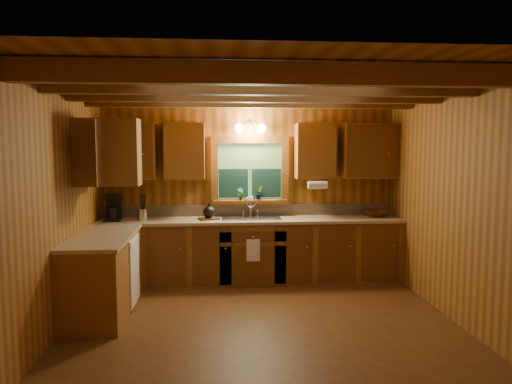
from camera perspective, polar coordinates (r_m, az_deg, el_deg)
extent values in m
plane|color=#533114|center=(5.48, 0.72, -15.04)|extent=(4.20, 4.20, 0.00)
plane|color=brown|center=(5.17, 0.75, 13.04)|extent=(4.20, 4.20, 0.00)
plane|color=brown|center=(7.05, -0.74, 0.46)|extent=(4.20, 0.00, 4.20)
plane|color=brown|center=(3.30, 3.90, -5.38)|extent=(4.20, 0.00, 4.20)
plane|color=brown|center=(5.39, -22.10, -1.53)|extent=(0.00, 3.80, 3.80)
plane|color=brown|center=(5.76, 22.03, -1.09)|extent=(0.00, 3.80, 3.80)
cube|color=brown|center=(3.97, 2.45, 13.71)|extent=(4.20, 0.14, 0.18)
cube|color=brown|center=(4.76, 1.22, 12.36)|extent=(4.20, 0.14, 0.18)
cube|color=brown|center=(5.55, 0.35, 11.38)|extent=(4.20, 0.14, 0.18)
cube|color=brown|center=(6.35, -0.30, 10.65)|extent=(4.20, 0.14, 0.18)
cube|color=brown|center=(6.88, -0.55, -7.01)|extent=(4.20, 0.62, 0.86)
cube|color=brown|center=(5.92, -17.49, -9.33)|extent=(0.62, 1.60, 0.86)
cube|color=tan|center=(6.79, -0.55, -3.31)|extent=(4.20, 0.66, 0.04)
cube|color=tan|center=(5.82, -17.53, -5.05)|extent=(0.64, 1.60, 0.04)
cube|color=tan|center=(7.07, -0.73, -2.14)|extent=(4.20, 0.02, 0.16)
cube|color=white|center=(6.05, -14.08, -8.92)|extent=(0.02, 0.60, 0.80)
cube|color=brown|center=(6.94, -14.83, 4.66)|extent=(0.78, 0.34, 0.78)
cube|color=brown|center=(6.85, -8.37, 4.77)|extent=(0.55, 0.34, 0.78)
cube|color=brown|center=(6.98, 6.94, 4.81)|extent=(0.55, 0.34, 0.78)
cube|color=brown|center=(7.18, 13.07, 4.72)|extent=(0.78, 0.34, 0.78)
cube|color=brown|center=(5.96, -18.78, 4.43)|extent=(0.34, 1.10, 0.78)
cube|color=brown|center=(6.98, -0.72, 6.16)|extent=(1.12, 0.08, 0.10)
cube|color=brown|center=(7.03, -0.71, -1.20)|extent=(1.12, 0.08, 0.10)
cube|color=brown|center=(6.97, -4.91, 2.44)|extent=(0.10, 0.08, 0.80)
cube|color=brown|center=(7.04, 3.43, 2.48)|extent=(0.10, 0.08, 0.80)
cube|color=#537D35|center=(7.03, -0.74, 2.48)|extent=(0.92, 0.01, 0.80)
cube|color=#11322E|center=(7.00, -2.68, 1.02)|extent=(0.42, 0.02, 0.42)
cube|color=#11322E|center=(7.03, 1.22, 1.05)|extent=(0.42, 0.02, 0.42)
cylinder|color=black|center=(7.00, -0.72, 2.64)|extent=(0.92, 0.01, 0.01)
cube|color=brown|center=(6.99, -0.69, -1.07)|extent=(1.06, 0.14, 0.04)
cylinder|color=black|center=(6.99, -0.73, 8.04)|extent=(0.08, 0.03, 0.08)
cylinder|color=black|center=(6.92, -1.52, 8.07)|extent=(0.09, 0.17, 0.08)
cylinder|color=black|center=(6.94, 0.14, 8.06)|extent=(0.09, 0.17, 0.08)
sphere|color=#FFE0A5|center=(6.86, -2.00, 7.50)|extent=(0.13, 0.13, 0.13)
sphere|color=#FFE0A5|center=(6.88, 0.69, 7.50)|extent=(0.13, 0.13, 0.13)
cylinder|color=white|center=(6.80, 7.23, 0.82)|extent=(0.27, 0.11, 0.11)
cube|color=white|center=(6.54, -0.34, -6.86)|extent=(0.18, 0.01, 0.30)
cube|color=silver|center=(6.80, -0.56, -3.09)|extent=(0.82, 0.48, 0.02)
cube|color=#262628|center=(6.80, -2.16, -3.65)|extent=(0.34, 0.40, 0.14)
cube|color=#262628|center=(6.82, 1.04, -3.61)|extent=(0.34, 0.40, 0.14)
cylinder|color=silver|center=(6.96, -0.67, -2.01)|extent=(0.04, 0.04, 0.22)
torus|color=silver|center=(6.89, -0.63, -1.17)|extent=(0.16, 0.02, 0.16)
cube|color=black|center=(6.87, -16.41, -3.12)|extent=(0.20, 0.25, 0.03)
cube|color=black|center=(6.92, -16.32, -1.61)|extent=(0.20, 0.09, 0.34)
cube|color=black|center=(6.81, -16.52, -0.50)|extent=(0.20, 0.22, 0.04)
cylinder|color=black|center=(6.83, -16.49, -2.37)|extent=(0.12, 0.12, 0.15)
cylinder|color=silver|center=(6.80, -13.18, -2.60)|extent=(0.13, 0.13, 0.16)
cylinder|color=black|center=(6.77, -13.37, -1.23)|extent=(0.03, 0.04, 0.23)
cylinder|color=black|center=(6.78, -13.22, -1.22)|extent=(0.01, 0.01, 0.23)
cylinder|color=black|center=(6.78, -13.06, -1.20)|extent=(0.03, 0.04, 0.23)
cylinder|color=black|center=(6.79, -12.94, -1.20)|extent=(0.04, 0.06, 0.23)
cube|color=#583313|center=(6.73, -5.56, -3.14)|extent=(0.32, 0.27, 0.02)
sphere|color=black|center=(6.72, -5.56, -2.36)|extent=(0.16, 0.16, 0.16)
cylinder|color=black|center=(6.71, -5.57, -1.50)|extent=(0.03, 0.03, 0.04)
imported|color=#48230C|center=(7.18, 13.94, -2.45)|extent=(0.46, 0.46, 0.09)
imported|color=#583313|center=(6.94, -1.83, -0.22)|extent=(0.11, 0.09, 0.18)
imported|color=#583313|center=(6.98, 0.35, -0.11)|extent=(0.13, 0.12, 0.19)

